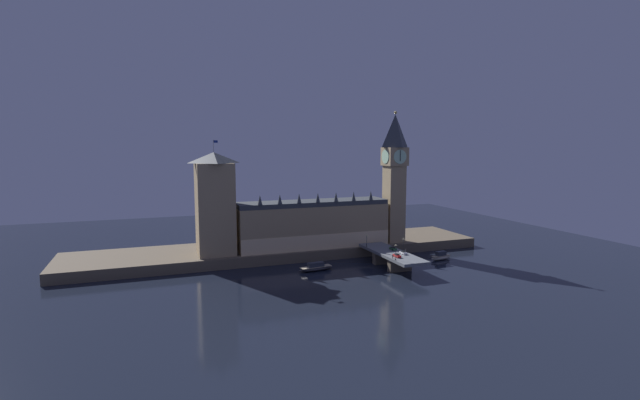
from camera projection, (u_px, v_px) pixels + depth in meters
ground_plane at (304, 273)px, 214.06m from camera, size 400.00×400.00×0.00m
embankment at (281, 250)px, 250.07m from camera, size 220.00×42.00×5.20m
parliament_hall at (313, 224)px, 244.65m from camera, size 80.07×18.53×29.38m
clock_tower at (394, 173)px, 254.70m from camera, size 11.91×12.02×71.91m
victoria_tower at (215, 203)px, 226.36m from camera, size 17.98×17.98×56.16m
bridge at (392, 256)px, 223.59m from camera, size 13.32×46.00×7.45m
car_northbound_trail at (397, 256)px, 212.96m from camera, size 2.06×4.66×1.56m
car_southbound_lead at (403, 253)px, 218.88m from camera, size 2.08×4.10×1.49m
car_southbound_trail at (393, 248)px, 228.08m from camera, size 2.08×4.73×1.47m
pedestrian_near_rail at (392, 256)px, 210.83m from camera, size 0.38×0.38×1.76m
pedestrian_mid_walk at (406, 251)px, 222.60m from camera, size 0.38×0.38×1.63m
pedestrian_far_rail at (367, 245)px, 235.77m from camera, size 0.38×0.38×1.66m
street_lamp_near at (396, 250)px, 206.96m from camera, size 1.34×0.60×7.24m
street_lamp_mid at (403, 243)px, 225.05m from camera, size 1.34×0.60×6.44m
street_lamp_far at (367, 239)px, 234.44m from camera, size 1.34×0.60×6.37m
boat_upstream at (316, 268)px, 217.58m from camera, size 17.75×6.65×3.99m
boat_downstream at (441, 257)px, 238.54m from camera, size 13.02×6.03×4.40m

